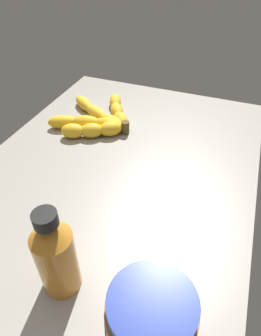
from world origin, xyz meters
The scene contains 4 objects.
ground_plane centered at (0.00, 0.00, -2.12)cm, with size 97.27×58.90×4.23cm, color gray.
banana_bunch centered at (22.29, 11.44, 1.71)cm, with size 24.53×21.17×3.69cm.
peanut_butter_jar centered at (-24.02, -17.95, 6.78)cm, with size 9.90×9.90×13.91cm.
honey_bottle centered at (-19.60, -3.04, 7.23)cm, with size 5.67×5.67×15.69cm.
Camera 1 is at (-37.06, -20.67, 42.28)cm, focal length 31.51 mm.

